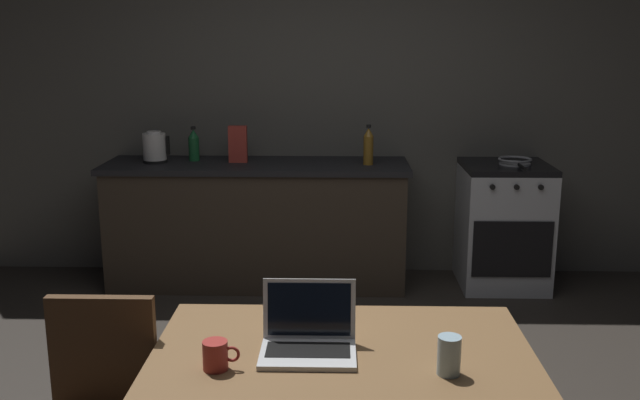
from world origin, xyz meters
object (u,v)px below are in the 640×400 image
Objects in this scene: electric_kettle at (155,148)px; bottle_b at (194,145)px; laptop at (308,339)px; frying_pan at (515,161)px; dining_table at (343,374)px; stove_oven at (503,225)px; cereal_box at (238,144)px; coffee_mug at (216,355)px; drinking_glass at (449,355)px; bottle at (368,146)px.

bottle_b reaches higher than electric_kettle.
laptop is 0.79× the size of frying_pan.
laptop is (-0.12, 0.02, 0.11)m from dining_table.
cereal_box is (-1.90, 0.02, 0.58)m from stove_oven.
electric_kettle is 3.03m from coffee_mug.
laptop is 0.47m from drinking_glass.
cereal_box is 0.33m from bottle_b.
electric_kettle is 0.86× the size of cereal_box.
electric_kettle reaches higher than stove_oven.
bottle is 2.90m from coffee_mug.
laptop is at bearing -66.30° from electric_kettle.
laptop is 1.30× the size of bottle_b.
coffee_mug is at bearing 178.91° from drinking_glass.
frying_pan is 3.00m from drinking_glass.
bottle reaches higher than electric_kettle.
bottle is 1.13× the size of bottle_b.
cereal_box is at bearing 178.55° from frying_pan.
stove_oven is at bearing -0.68° from cereal_box.
drinking_glass is at bearing -106.17° from stove_oven.
frying_pan is at bearing -0.66° from electric_kettle.
bottle is at bearing -1.89° from electric_kettle.
electric_kettle is 0.91× the size of bottle_b.
frying_pan is (1.03, 0.02, -0.11)m from bottle.
stove_oven is 2.19× the size of frying_pan.
bottle is at bearing 78.05° from coffee_mug.
electric_kettle reaches higher than dining_table.
dining_table is 0.44m from coffee_mug.
frying_pan is at bearing -2.74° from bottle_b.
bottle is at bearing -177.22° from stove_oven.
frying_pan is 1.56× the size of cereal_box.
stove_oven is 3.99× the size of electric_kettle.
stove_oven is 3.61× the size of bottle_b.
stove_oven is 1.14m from bottle.
stove_oven is at bearing 67.03° from dining_table.
electric_kettle reaches higher than laptop.
bottle_b reaches higher than stove_oven.
dining_table is at bearing -75.32° from cereal_box.
drinking_glass is 0.49× the size of cereal_box.
laptop is 0.32m from coffee_mug.
dining_table is at bearing 0.33° from laptop.
bottle_b is (-1.06, 2.85, 0.34)m from dining_table.
bottle is at bearing 92.83° from drinking_glass.
electric_kettle is 0.55× the size of frying_pan.
bottle_b is (-0.65, 2.96, 0.22)m from coffee_mug.
electric_kettle is at bearing 178.11° from bottle.
frying_pan reaches higher than drinking_glass.
bottle is at bearing 85.94° from dining_table.
frying_pan is at bearing 60.25° from coffee_mug.
stove_oven is 3.42× the size of cereal_box.
stove_oven is 3.05m from laptop.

